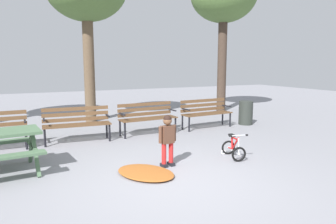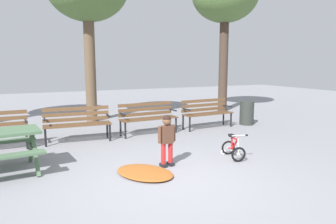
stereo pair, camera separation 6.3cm
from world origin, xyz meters
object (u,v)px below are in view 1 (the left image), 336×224
Objects in this scene: child_standing at (167,137)px; kids_bicycle at (233,148)px; trash_bin at (246,113)px; park_bench_right at (147,116)px; park_bench_far_right at (206,111)px; park_bench_left at (77,121)px.

kids_bicycle is (1.44, -0.11, -0.37)m from child_standing.
child_standing reaches higher than trash_bin.
park_bench_right is 2.64× the size of kids_bicycle.
kids_bicycle is at bearing -111.95° from park_bench_far_right.
trash_bin reaches higher than kids_bicycle.
park_bench_right is at bearing -179.32° from park_bench_far_right.
park_bench_far_right is (1.90, 0.02, 0.00)m from park_bench_right.
child_standing is at bearing -133.41° from park_bench_far_right.
trash_bin is (3.33, -0.10, -0.14)m from park_bench_right.
child_standing is at bearing -65.92° from park_bench_left.
child_standing is 1.59× the size of kids_bicycle.
park_bench_far_right is at bearing 174.98° from trash_bin.
trash_bin is at bearing 33.05° from child_standing.
trash_bin is (4.03, 2.62, -0.20)m from child_standing.
park_bench_left is 1.67× the size of child_standing.
park_bench_far_right is 2.18× the size of trash_bin.
park_bench_right is at bearing 75.62° from child_standing.
park_bench_right is at bearing 104.75° from kids_bicycle.
park_bench_right is 1.66× the size of child_standing.
park_bench_right is at bearing 1.76° from park_bench_left.
child_standing is 1.31× the size of trash_bin.
kids_bicycle is (0.75, -2.84, -0.31)m from park_bench_right.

